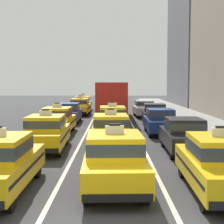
{
  "coord_description": "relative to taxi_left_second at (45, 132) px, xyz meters",
  "views": [
    {
      "loc": [
        0.06,
        -6.97,
        3.16
      ],
      "look_at": [
        0.11,
        14.9,
        1.3
      ],
      "focal_mm": 54.43,
      "sensor_mm": 36.0,
      "label": 1
    }
  ],
  "objects": [
    {
      "name": "sedan_right_third",
      "position": [
        6.07,
        5.14,
        -0.03
      ],
      "size": [
        1.81,
        4.32,
        1.58
      ],
      "color": "black",
      "rests_on": "ground"
    },
    {
      "name": "taxi_left_sixth",
      "position": [
        -0.29,
        23.35,
        0.0
      ],
      "size": [
        1.85,
        4.57,
        1.96
      ],
      "color": "black",
      "rests_on": "ground"
    },
    {
      "name": "taxi_center_fifth",
      "position": [
        2.98,
        24.88,
        0.0
      ],
      "size": [
        1.93,
        4.6,
        1.96
      ],
      "color": "black",
      "rests_on": "ground"
    },
    {
      "name": "taxi_left_fifth",
      "position": [
        -0.08,
        17.79,
        0.0
      ],
      "size": [
        1.91,
        4.6,
        1.96
      ],
      "color": "black",
      "rests_on": "ground"
    },
    {
      "name": "sedan_right_fourth",
      "position": [
        6.38,
        10.49,
        -0.03
      ],
      "size": [
        1.94,
        4.37,
        1.58
      ],
      "color": "black",
      "rests_on": "ground"
    },
    {
      "name": "sedan_left_fourth",
      "position": [
        -0.37,
        11.41,
        -0.03
      ],
      "size": [
        1.81,
        4.32,
        1.58
      ],
      "color": "black",
      "rests_on": "ground"
    },
    {
      "name": "taxi_center_nearest",
      "position": [
        3.16,
        -5.67,
        0.0
      ],
      "size": [
        1.94,
        4.61,
        1.96
      ],
      "color": "black",
      "rests_on": "ground"
    },
    {
      "name": "taxi_center_second",
      "position": [
        3.02,
        0.43,
        0.0
      ],
      "size": [
        1.94,
        4.61,
        1.96
      ],
      "color": "black",
      "rests_on": "ground"
    },
    {
      "name": "lane_stripe_left_center",
      "position": [
        1.43,
        11.21,
        -0.87
      ],
      "size": [
        0.14,
        80.0,
        0.01
      ],
      "primitive_type": "cube",
      "color": "silver",
      "rests_on": "ground"
    },
    {
      "name": "taxi_left_third",
      "position": [
        -0.31,
        5.29,
        0.0
      ],
      "size": [
        1.87,
        4.58,
        1.96
      ],
      "color": "black",
      "rests_on": "ground"
    },
    {
      "name": "sedan_right_second",
      "position": [
        6.36,
        -0.49,
        -0.03
      ],
      "size": [
        1.84,
        4.33,
        1.58
      ],
      "color": "black",
      "rests_on": "ground"
    },
    {
      "name": "taxi_left_second",
      "position": [
        0.0,
        0.0,
        0.0
      ],
      "size": [
        1.94,
        4.61,
        1.96
      ],
      "color": "black",
      "rests_on": "ground"
    },
    {
      "name": "sidewalk_curb",
      "position": [
        10.23,
        6.21,
        -0.8
      ],
      "size": [
        4.0,
        90.0,
        0.15
      ],
      "primitive_type": "cube",
      "color": "gray",
      "rests_on": "ground"
    },
    {
      "name": "bus_center_fourth",
      "position": [
        3.05,
        15.57,
        0.94
      ],
      "size": [
        2.55,
        11.21,
        3.22
      ],
      "color": "black",
      "rests_on": "ground"
    },
    {
      "name": "sedan_right_fifth",
      "position": [
        6.09,
        15.98,
        -0.03
      ],
      "size": [
        1.89,
        4.35,
        1.58
      ],
      "color": "black",
      "rests_on": "ground"
    },
    {
      "name": "lane_stripe_center_right",
      "position": [
        4.63,
        11.21,
        -0.87
      ],
      "size": [
        0.14,
        80.0,
        0.01
      ],
      "primitive_type": "cube",
      "color": "silver",
      "rests_on": "ground"
    },
    {
      "name": "taxi_center_third",
      "position": [
        3.12,
        6.19,
        0.0
      ],
      "size": [
        1.93,
        4.6,
        1.96
      ],
      "color": "black",
      "rests_on": "ground"
    },
    {
      "name": "taxi_right_nearest",
      "position": [
        6.17,
        -6.2,
        0.0
      ],
      "size": [
        1.94,
        4.61,
        1.96
      ],
      "color": "black",
      "rests_on": "ground"
    }
  ]
}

